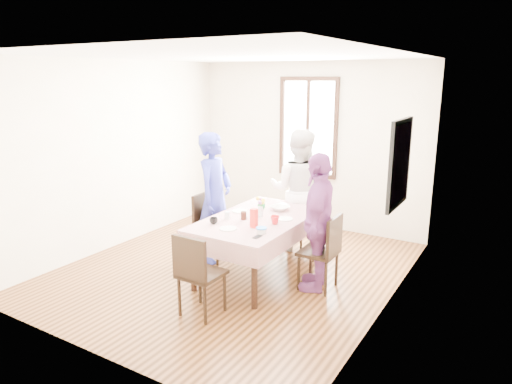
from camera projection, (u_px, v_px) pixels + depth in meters
ground at (233, 269)px, 6.09m from camera, size 4.50×4.50×0.00m
back_wall at (308, 146)px, 7.63m from camera, size 4.00×0.00×4.00m
right_wall at (393, 188)px, 4.76m from camera, size 0.00×4.50×4.50m
window_frame at (308, 128)px, 7.54m from camera, size 1.02×0.06×1.62m
window_pane at (309, 127)px, 7.55m from camera, size 0.90×0.02×1.50m
art_poster at (400, 164)px, 4.97m from camera, size 0.04×0.76×0.96m
dining_table at (258, 247)px, 5.82m from camera, size 0.96×1.68×0.75m
tablecloth at (258, 218)px, 5.73m from camera, size 1.08×1.80×0.01m
chair_left at (214, 227)px, 6.33m from camera, size 0.42×0.42×0.91m
chair_right at (318, 252)px, 5.44m from camera, size 0.42×0.42×0.91m
chair_far at (298, 218)px, 6.76m from camera, size 0.48×0.48×0.91m
chair_near at (202, 274)px, 4.84m from camera, size 0.43×0.43×0.91m
person_left at (215, 197)px, 6.22m from camera, size 0.49×0.69×1.76m
person_far at (298, 190)px, 6.64m from camera, size 0.98×0.84×1.76m
person_right at (318, 222)px, 5.37m from camera, size 0.63×1.03×1.64m
mug_black at (214, 221)px, 5.48m from camera, size 0.12×0.12×0.08m
mug_flag at (275, 220)px, 5.47m from camera, size 0.15×0.15×0.10m
mug_green at (261, 206)px, 6.07m from camera, size 0.13×0.13×0.08m
serving_bowl at (280, 208)px, 6.03m from camera, size 0.28×0.28×0.06m
juice_carton at (254, 218)px, 5.33m from camera, size 0.07×0.07×0.22m
butter_tub at (262, 231)px, 5.16m from camera, size 0.11×0.11×0.05m
jam_jar at (244, 216)px, 5.64m from camera, size 0.07×0.07×0.10m
drinking_glass at (227, 215)px, 5.66m from camera, size 0.06×0.06×0.09m
smartphone at (257, 237)px, 5.03m from camera, size 0.06×0.12×0.01m
flower_vase at (260, 211)px, 5.76m from camera, size 0.06×0.06×0.13m
plate_left at (240, 211)px, 5.99m from camera, size 0.20×0.20×0.01m
plate_right at (285, 219)px, 5.65m from camera, size 0.20×0.20×0.01m
plate_far at (282, 205)px, 6.25m from camera, size 0.20×0.20×0.01m
plate_near at (228, 229)px, 5.30m from camera, size 0.20×0.20×0.01m
butter_lid at (262, 228)px, 5.15m from camera, size 0.12×0.12×0.01m
flower_bunch at (260, 203)px, 5.73m from camera, size 0.09×0.09×0.10m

